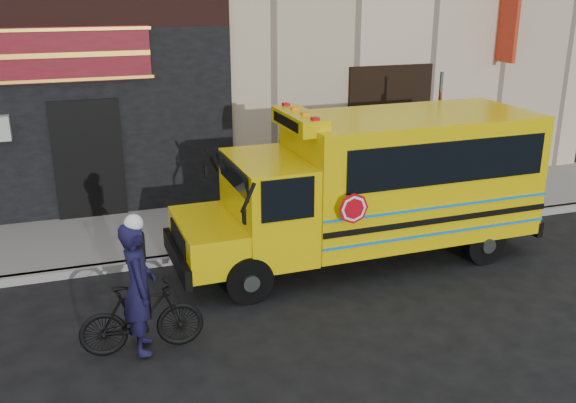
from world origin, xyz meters
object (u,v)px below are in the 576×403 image
at_px(school_bus, 378,182).
at_px(sign_pole, 437,141).
at_px(cyclist, 139,291).
at_px(bicycle, 142,318).

distance_m(school_bus, sign_pole, 2.59).
bearing_deg(cyclist, bicycle, -9.93).
bearing_deg(school_bus, cyclist, -156.55).
height_order(school_bus, cyclist, school_bus).
distance_m(sign_pole, cyclist, 7.66).
bearing_deg(bicycle, cyclist, 171.36).
relative_size(school_bus, sign_pole, 2.12).
xyz_separation_m(sign_pole, bicycle, (-6.76, -3.46, -1.27)).
distance_m(school_bus, cyclist, 5.10).
bearing_deg(school_bus, sign_pole, 35.00).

